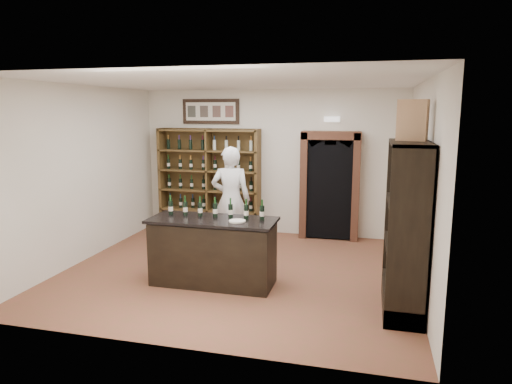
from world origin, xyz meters
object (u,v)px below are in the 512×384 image
Objects in this scene: side_cabinet at (407,255)px; shopkeeper at (231,200)px; wine_crate at (413,120)px; tasting_counter at (213,252)px; wine_shelf at (210,180)px; counter_bottle_0 at (171,207)px.

side_cabinet is 1.13× the size of shopkeeper.
tasting_counter is at bearing -165.97° from wine_crate.
tasting_counter is 1.65m from shopkeeper.
wine_shelf is 3.19m from tasting_counter.
wine_crate is at bearing -5.16° from counter_bottle_0.
counter_bottle_0 is 1.54m from shopkeeper.
side_cabinet is (3.44, -0.42, -0.35)m from counter_bottle_0.
tasting_counter is 2.75m from side_cabinet.
wine_shelf is 1.63m from shopkeeper.
wine_crate is at bearing 139.42° from shopkeeper.
shopkeeper is (-2.93, 1.87, 0.22)m from side_cabinet.
wine_crate reaches higher than tasting_counter.
tasting_counter is (1.10, -2.93, -0.61)m from wine_shelf.
tasting_counter is 3.71× the size of wine_crate.
tasting_counter is at bearing 88.06° from shopkeeper.
shopkeeper is (0.89, -1.36, -0.13)m from wine_shelf.
counter_bottle_0 is 0.59× the size of wine_crate.
shopkeeper is at bearing -56.75° from wine_shelf.
side_cabinet is 1.70m from wine_crate.
side_cabinet is 4.34× the size of wine_crate.
shopkeeper reaches higher than tasting_counter.
shopkeeper is 3.71m from wine_crate.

